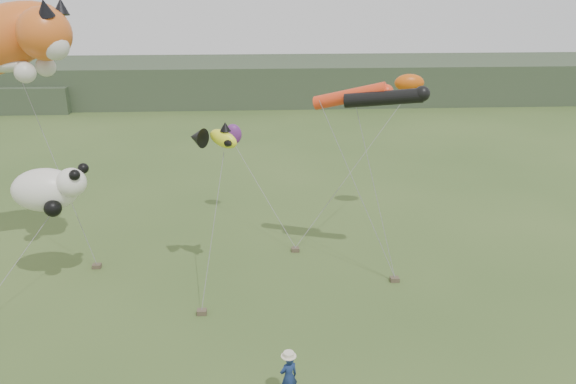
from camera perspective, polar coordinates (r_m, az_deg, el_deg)
name	(u,v)px	position (r m, az deg, el deg)	size (l,w,h in m)	color
ground	(257,363)	(19.13, -3.16, -16.94)	(120.00, 120.00, 0.00)	#385123
headland	(224,81)	(60.77, -6.51, 11.10)	(90.00, 13.00, 4.00)	#2D3D28
festival_attendant	(289,377)	(17.33, 0.07, -18.27)	(0.56, 0.37, 1.54)	navy
sandbag_anchors	(200,285)	(23.41, -8.97, -9.31)	(16.22, 6.21, 0.18)	brown
cat_kite	(8,40)	(24.75, -26.60, 13.64)	(7.09, 3.78, 4.12)	#DA5E1D
fish_kite	(214,138)	(21.64, -7.56, 5.50)	(2.19, 1.41, 1.11)	yellow
tube_kites	(373,96)	(22.61, 8.67, 9.58)	(4.35, 2.51, 1.33)	black
panda_kite	(49,189)	(23.54, -23.08, 0.26)	(2.99, 1.94, 1.86)	white
misc_kites	(345,102)	(27.66, 5.77, 9.11)	(9.62, 1.87, 3.64)	#CF510D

